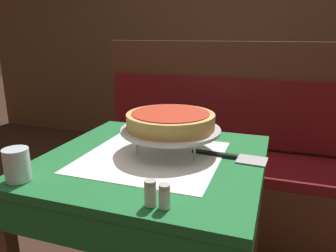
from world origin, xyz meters
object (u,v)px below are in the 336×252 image
object	(u,v)px
pizza_pan_stand	(171,131)
dining_table_rear	(220,99)
water_glass_near	(17,165)
pepper_shaker	(164,196)
condiment_caddy	(206,84)
deep_dish_pizza	(171,120)
salt_shaker	(150,193)
dining_table_front	(153,179)
pizza_server	(232,157)
booth_bench	(214,171)

from	to	relation	value
pizza_pan_stand	dining_table_rear	bearing A→B (deg)	93.19
water_glass_near	pepper_shaker	world-z (taller)	water_glass_near
condiment_caddy	water_glass_near	bearing A→B (deg)	-95.41
deep_dish_pizza	water_glass_near	distance (m)	0.56
pizza_pan_stand	salt_shaker	size ratio (longest dim) A/B	5.37
dining_table_front	deep_dish_pizza	bearing A→B (deg)	59.61
dining_table_rear	deep_dish_pizza	bearing A→B (deg)	-86.81
salt_shaker	pizza_server	bearing A→B (deg)	69.60
salt_shaker	condiment_caddy	xyz separation A→B (m)	(-0.27, 1.91, 0.01)
pepper_shaker	booth_bench	bearing A→B (deg)	94.45
pizza_server	water_glass_near	world-z (taller)	water_glass_near
pizza_server	salt_shaker	xyz separation A→B (m)	(-0.16, -0.42, 0.03)
deep_dish_pizza	pizza_server	world-z (taller)	deep_dish_pizza
booth_bench	pizza_server	distance (m)	0.90
booth_bench	pizza_server	bearing A→B (deg)	-74.86
water_glass_near	salt_shaker	distance (m)	0.46
deep_dish_pizza	salt_shaker	bearing A→B (deg)	-78.65
booth_bench	deep_dish_pizza	world-z (taller)	booth_bench
dining_table_rear	deep_dish_pizza	distance (m)	1.61
pizza_pan_stand	pepper_shaker	xyz separation A→B (m)	(0.12, -0.42, -0.05)
deep_dish_pizza	pizza_server	distance (m)	0.27
pizza_pan_stand	pizza_server	size ratio (longest dim) A/B	1.37
water_glass_near	pizza_pan_stand	bearing A→B (deg)	47.99
booth_bench	salt_shaker	distance (m)	1.28
booth_bench	pizza_pan_stand	xyz separation A→B (m)	(-0.03, -0.78, 0.49)
dining_table_rear	pizza_pan_stand	world-z (taller)	pizza_pan_stand
dining_table_rear	condiment_caddy	bearing A→B (deg)	-134.70
pizza_server	booth_bench	bearing A→B (deg)	105.14
deep_dish_pizza	water_glass_near	xyz separation A→B (m)	(-0.37, -0.41, -0.07)
dining_table_rear	deep_dish_pizza	world-z (taller)	deep_dish_pizza
water_glass_near	booth_bench	bearing A→B (deg)	71.35
booth_bench	pepper_shaker	size ratio (longest dim) A/B	23.42
dining_table_front	water_glass_near	world-z (taller)	water_glass_near
dining_table_front	dining_table_rear	distance (m)	1.67
dining_table_rear	pizza_server	distance (m)	1.63
deep_dish_pizza	condiment_caddy	xyz separation A→B (m)	(-0.19, 1.49, -0.08)
dining_table_rear	pepper_shaker	bearing A→B (deg)	-83.93
condiment_caddy	pizza_server	bearing A→B (deg)	-73.78
booth_bench	salt_shaker	world-z (taller)	booth_bench
dining_table_rear	pepper_shaker	distance (m)	2.03
water_glass_near	salt_shaker	world-z (taller)	water_glass_near
dining_table_front	pizza_pan_stand	xyz separation A→B (m)	(0.05, 0.08, 0.18)
dining_table_rear	pizza_server	bearing A→B (deg)	-78.24
deep_dish_pizza	pepper_shaker	size ratio (longest dim) A/B	5.07
pizza_pan_stand	condiment_caddy	size ratio (longest dim) A/B	2.48
deep_dish_pizza	condiment_caddy	size ratio (longest dim) A/B	2.17
dining_table_front	pepper_shaker	size ratio (longest dim) A/B	12.09
pizza_server	water_glass_near	size ratio (longest dim) A/B	2.71
dining_table_front	condiment_caddy	bearing A→B (deg)	95.27
water_glass_near	dining_table_front	bearing A→B (deg)	45.73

